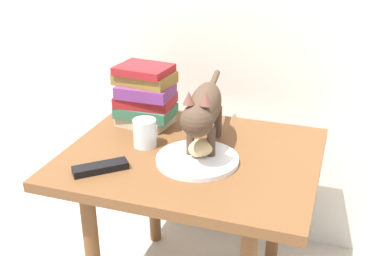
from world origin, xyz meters
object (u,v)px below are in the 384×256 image
object	(u,v)px
cat	(204,109)
tv_remote	(100,168)
bread_roll	(201,148)
side_table	(192,175)
plate	(197,160)
book_stack	(145,96)
candle_jar	(145,135)

from	to	relation	value
cat	tv_remote	distance (m)	0.33
bread_roll	tv_remote	xyz separation A→B (m)	(-0.24, -0.15, -0.03)
side_table	plate	distance (m)	0.10
cat	tv_remote	bearing A→B (deg)	-137.60
bread_roll	book_stack	distance (m)	0.32
bread_roll	cat	world-z (taller)	cat
side_table	bread_roll	world-z (taller)	bread_roll
cat	bread_roll	bearing A→B (deg)	-78.67
book_stack	cat	bearing A→B (deg)	-27.50
bread_roll	cat	distance (m)	0.11
candle_jar	cat	bearing A→B (deg)	9.48
tv_remote	book_stack	bearing A→B (deg)	50.24
side_table	book_stack	world-z (taller)	book_stack
side_table	bread_roll	size ratio (longest dim) A/B	9.19
side_table	plate	xyz separation A→B (m)	(0.03, -0.05, 0.08)
bread_roll	book_stack	xyz separation A→B (m)	(-0.25, 0.19, 0.06)
plate	tv_remote	world-z (taller)	tv_remote
plate	tv_remote	bearing A→B (deg)	-150.17
book_stack	plate	bearing A→B (deg)	-39.23
cat	candle_jar	xyz separation A→B (m)	(-0.18, -0.03, -0.09)
plate	tv_remote	xyz separation A→B (m)	(-0.23, -0.13, 0.00)
tv_remote	side_table	bearing A→B (deg)	0.69
cat	candle_jar	size ratio (longest dim) A/B	5.60
side_table	cat	world-z (taller)	cat
book_stack	candle_jar	size ratio (longest dim) A/B	2.37
side_table	book_stack	size ratio (longest dim) A/B	3.64
side_table	tv_remote	size ratio (longest dim) A/B	4.90
bread_roll	plate	bearing A→B (deg)	-116.68
book_stack	tv_remote	distance (m)	0.35
tv_remote	bread_roll	bearing A→B (deg)	-9.75
cat	tv_remote	size ratio (longest dim) A/B	3.17
side_table	plate	size ratio (longest dim) A/B	3.13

